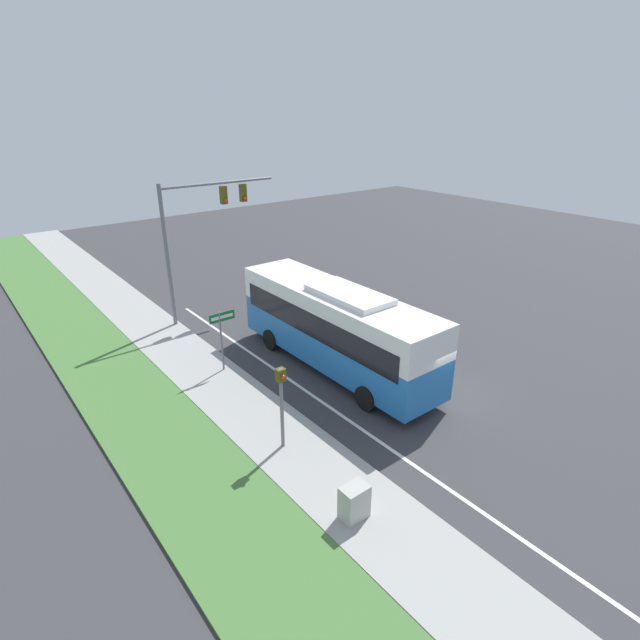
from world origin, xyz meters
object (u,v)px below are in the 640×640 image
object	(u,v)px
pedestrian_signal	(281,396)
utility_cabinet	(354,502)
signal_gantry	(198,223)
bus	(336,324)
street_sign	(222,331)

from	to	relation	value
pedestrian_signal	utility_cabinet	size ratio (longest dim) A/B	2.98
signal_gantry	utility_cabinet	distance (m)	16.66
pedestrian_signal	utility_cabinet	distance (m)	4.08
utility_cabinet	pedestrian_signal	bearing A→B (deg)	86.36
utility_cabinet	bus	bearing A→B (deg)	53.31
bus	utility_cabinet	xyz separation A→B (m)	(-5.26, -7.06, -1.45)
bus	street_sign	xyz separation A→B (m)	(-3.99, 2.69, -0.16)
pedestrian_signal	utility_cabinet	world-z (taller)	pedestrian_signal
bus	street_sign	size ratio (longest dim) A/B	3.76
signal_gantry	utility_cabinet	world-z (taller)	signal_gantry
signal_gantry	pedestrian_signal	distance (m)	12.65
street_sign	pedestrian_signal	bearing A→B (deg)	-99.80
street_sign	utility_cabinet	xyz separation A→B (m)	(-1.27, -9.75, -1.29)
street_sign	utility_cabinet	world-z (taller)	street_sign
bus	pedestrian_signal	world-z (taller)	bus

